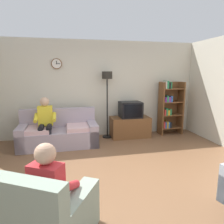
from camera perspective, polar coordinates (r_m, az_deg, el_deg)
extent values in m
plane|color=brown|center=(3.81, 3.69, -17.58)|extent=(12.00, 12.00, 0.00)
cube|color=beige|center=(5.98, -3.26, 6.33)|extent=(6.20, 0.12, 2.70)
cylinder|color=brown|center=(5.81, -15.09, 12.77)|extent=(0.28, 0.03, 0.28)
cylinder|color=white|center=(5.80, -15.10, 12.78)|extent=(0.24, 0.01, 0.24)
cube|color=black|center=(5.79, -15.12, 13.08)|extent=(0.02, 0.01, 0.09)
cube|color=black|center=(5.79, -14.70, 12.80)|extent=(0.11, 0.01, 0.01)
cube|color=#A899A8|center=(5.36, -14.46, -6.95)|extent=(1.91, 0.86, 0.42)
cube|color=#A899A8|center=(5.60, -14.59, -1.44)|extent=(1.90, 0.22, 0.48)
cube|color=#A899A8|center=(5.38, -5.47, -5.81)|extent=(0.23, 0.84, 0.56)
cube|color=#A899A8|center=(5.44, -23.43, -6.50)|extent=(0.23, 0.84, 0.56)
cube|color=beige|center=(5.25, -9.13, -4.17)|extent=(0.61, 0.69, 0.10)
cube|color=beige|center=(5.28, -20.04, -4.59)|extent=(0.61, 0.69, 0.10)
cube|color=brown|center=(5.94, 4.99, -4.13)|extent=(1.10, 0.56, 0.58)
cube|color=black|center=(6.17, 4.28, -3.27)|extent=(1.10, 0.04, 0.03)
cube|color=black|center=(5.81, 5.13, 0.67)|extent=(0.60, 0.48, 0.44)
cube|color=black|center=(5.58, 5.89, 0.23)|extent=(0.50, 0.01, 0.36)
cube|color=brown|center=(6.23, 13.38, 0.91)|extent=(0.04, 0.36, 1.55)
cube|color=brown|center=(6.53, 18.45, 1.09)|extent=(0.04, 0.36, 1.55)
cube|color=brown|center=(6.52, 15.27, 1.25)|extent=(0.64, 0.02, 1.55)
cube|color=brown|center=(6.49, 15.71, -4.06)|extent=(0.60, 0.34, 0.02)
cube|color=red|center=(6.34, 13.84, -3.31)|extent=(0.04, 0.28, 0.19)
cube|color=#2D59A5|center=(6.36, 14.22, -3.35)|extent=(0.04, 0.28, 0.18)
cube|color=gold|center=(6.38, 14.65, -3.23)|extent=(0.04, 0.28, 0.20)
cube|color=#2D59A5|center=(6.40, 15.03, -3.31)|extent=(0.04, 0.28, 0.17)
cube|color=black|center=(6.43, 15.51, -3.31)|extent=(0.06, 0.28, 0.17)
cube|color=brown|center=(6.41, 15.88, -0.71)|extent=(0.60, 0.34, 0.02)
cube|color=red|center=(6.26, 14.02, 0.02)|extent=(0.05, 0.28, 0.17)
cube|color=#267F4C|center=(6.28, 14.48, 0.18)|extent=(0.04, 0.28, 0.20)
cube|color=gold|center=(6.31, 14.93, -0.02)|extent=(0.06, 0.28, 0.15)
cube|color=#267F4C|center=(6.34, 15.42, 0.10)|extent=(0.05, 0.28, 0.17)
cube|color=brown|center=(6.34, 16.06, 2.73)|extent=(0.60, 0.34, 0.02)
cube|color=#72338C|center=(6.20, 14.19, 3.43)|extent=(0.05, 0.28, 0.15)
cube|color=#267F4C|center=(6.23, 14.68, 3.61)|extent=(0.05, 0.28, 0.18)
cube|color=#72338C|center=(6.26, 15.17, 3.46)|extent=(0.06, 0.28, 0.15)
cube|color=#2D59A5|center=(6.29, 15.70, 3.56)|extent=(0.05, 0.28, 0.17)
cube|color=brown|center=(6.31, 16.25, 6.21)|extent=(0.60, 0.34, 0.02)
cube|color=silver|center=(6.16, 14.30, 7.30)|extent=(0.03, 0.28, 0.21)
cube|color=#267F4C|center=(6.18, 14.71, 7.34)|extent=(0.06, 0.28, 0.22)
cube|color=black|center=(6.21, 15.17, 7.11)|extent=(0.05, 0.28, 0.17)
cube|color=#267F4C|center=(6.23, 15.59, 7.18)|extent=(0.03, 0.28, 0.19)
cylinder|color=black|center=(5.95, -1.29, -6.78)|extent=(0.28, 0.28, 0.03)
cylinder|color=black|center=(5.76, -1.33, 1.17)|extent=(0.04, 0.04, 1.70)
cylinder|color=black|center=(5.68, -1.37, 10.16)|extent=(0.28, 0.28, 0.20)
cube|color=gray|center=(2.65, -16.30, -27.17)|extent=(1.11, 1.13, 0.40)
cube|color=gray|center=(2.15, -22.89, -22.75)|extent=(0.78, 0.56, 0.50)
cube|color=gray|center=(2.77, -21.80, -23.65)|extent=(0.57, 0.79, 0.56)
cube|color=gray|center=(2.49, -9.63, -27.40)|extent=(0.57, 0.79, 0.56)
cube|color=yellow|center=(5.29, -17.95, -0.99)|extent=(0.34, 0.20, 0.48)
sphere|color=#D8AD8C|center=(5.22, -18.18, 2.75)|extent=(0.22, 0.22, 0.22)
cylinder|color=black|center=(5.15, -16.97, -3.99)|extent=(0.13, 0.38, 0.13)
cylinder|color=black|center=(5.17, -18.97, -4.06)|extent=(0.13, 0.38, 0.13)
cylinder|color=black|center=(5.05, -16.94, -7.60)|extent=(0.11, 0.11, 0.52)
cylinder|color=black|center=(5.06, -18.99, -7.66)|extent=(0.11, 0.11, 0.52)
cylinder|color=yellow|center=(5.18, -15.72, -1.33)|extent=(0.09, 0.33, 0.20)
cylinder|color=yellow|center=(5.22, -20.32, -1.52)|extent=(0.09, 0.33, 0.20)
cube|color=red|center=(2.36, -17.63, -18.94)|extent=(0.39, 0.34, 0.48)
sphere|color=tan|center=(2.22, -18.00, -10.92)|extent=(0.22, 0.22, 0.22)
cylinder|color=black|center=(2.66, -16.51, -21.22)|extent=(0.30, 0.39, 0.13)
cylinder|color=black|center=(2.58, -12.92, -22.20)|extent=(0.30, 0.39, 0.13)
cylinder|color=black|center=(2.91, -14.00, -23.17)|extent=(0.15, 0.15, 0.40)
cylinder|color=black|center=(2.83, -10.60, -24.06)|extent=(0.15, 0.15, 0.40)
cylinder|color=red|center=(2.55, -20.30, -17.22)|extent=(0.24, 0.33, 0.20)
cylinder|color=red|center=(2.34, -11.65, -19.45)|extent=(0.24, 0.33, 0.20)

